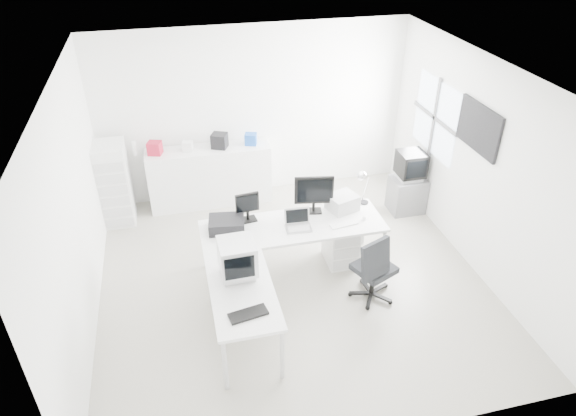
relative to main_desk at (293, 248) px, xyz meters
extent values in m
cube|color=silver|center=(-0.06, -0.17, -0.38)|extent=(5.00, 5.00, 0.01)
cube|color=white|center=(-0.06, -0.17, 2.42)|extent=(5.00, 5.00, 0.01)
cube|color=white|center=(-0.06, 2.33, 1.02)|extent=(5.00, 0.02, 2.80)
cube|color=white|center=(-2.56, -0.17, 1.02)|extent=(0.02, 5.00, 2.80)
cube|color=white|center=(2.44, -0.17, 1.02)|extent=(0.02, 5.00, 2.80)
cube|color=white|center=(0.70, 0.05, -0.08)|extent=(0.40, 0.50, 0.60)
cube|color=black|center=(-0.85, 0.10, 0.45)|extent=(0.49, 0.41, 0.16)
cube|color=white|center=(0.65, -0.15, 0.38)|extent=(0.39, 0.17, 0.02)
sphere|color=white|center=(0.95, -0.10, 0.40)|extent=(0.05, 0.05, 0.05)
cube|color=silver|center=(0.75, 0.22, 0.48)|extent=(0.46, 0.42, 0.22)
cube|color=black|center=(-0.85, -1.50, 0.39)|extent=(0.43, 0.23, 0.03)
cube|color=slate|center=(2.16, 1.08, -0.09)|extent=(0.53, 0.43, 0.58)
cube|color=white|center=(-0.88, 2.07, 0.12)|extent=(1.96, 0.49, 0.98)
cube|color=#B01930|center=(-1.68, 2.07, 0.71)|extent=(0.25, 0.23, 0.20)
cube|color=white|center=(-1.18, 2.07, 0.68)|extent=(0.18, 0.17, 0.15)
cube|color=black|center=(-0.68, 2.07, 0.72)|extent=(0.30, 0.29, 0.23)
cube|color=blue|center=(-0.18, 2.07, 0.70)|extent=(0.22, 0.21, 0.18)
cylinder|color=white|center=(-1.98, 2.11, 0.72)|extent=(0.07, 0.07, 0.22)
cube|color=white|center=(-2.34, 1.86, 0.28)|extent=(0.46, 0.55, 1.31)
camera|label=1|loc=(-1.36, -5.38, 4.13)|focal=32.00mm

